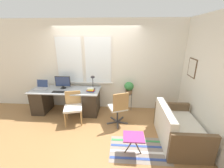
# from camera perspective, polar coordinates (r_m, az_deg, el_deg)

# --- Properties ---
(ground_plane) EXTENTS (14.00, 14.00, 0.00)m
(ground_plane) POSITION_cam_1_polar(r_m,az_deg,el_deg) (4.35, -6.95, -13.12)
(ground_plane) COLOR #9E7042
(wall_back_with_window) EXTENTS (9.00, 0.12, 2.70)m
(wall_back_with_window) POSITION_cam_1_polar(r_m,az_deg,el_deg) (4.60, -5.96, 6.92)
(wall_back_with_window) COLOR white
(wall_back_with_window) RESTS_ON ground_plane
(wall_right_with_picture) EXTENTS (0.08, 9.00, 2.70)m
(wall_right_with_picture) POSITION_cam_1_polar(r_m,az_deg,el_deg) (4.15, 29.50, 3.22)
(wall_right_with_picture) COLOR white
(wall_right_with_picture) RESTS_ON ground_plane
(desk) EXTENTS (2.01, 0.73, 0.72)m
(desk) POSITION_cam_1_polar(r_m,az_deg,el_deg) (4.72, -17.00, -5.88)
(desk) COLOR #9EA3A8
(desk) RESTS_ON ground_plane
(laptop) EXTENTS (0.36, 0.30, 0.26)m
(laptop) POSITION_cam_1_polar(r_m,az_deg,el_deg) (4.91, -25.33, -1.02)
(laptop) COLOR #B7B7BC
(laptop) RESTS_ON desk
(monitor) EXTENTS (0.46, 0.16, 0.37)m
(monitor) POSITION_cam_1_polar(r_m,az_deg,el_deg) (4.67, -18.24, 0.67)
(monitor) COLOR black
(monitor) RESTS_ON desk
(keyboard) EXTENTS (0.33, 0.13, 0.02)m
(keyboard) POSITION_cam_1_polar(r_m,az_deg,el_deg) (4.46, -19.81, -2.83)
(keyboard) COLOR black
(keyboard) RESTS_ON desk
(mouse) EXTENTS (0.05, 0.08, 0.04)m
(mouse) POSITION_cam_1_polar(r_m,az_deg,el_deg) (4.37, -16.51, -2.78)
(mouse) COLOR silver
(mouse) RESTS_ON desk
(desk_lamp) EXTENTS (0.13, 0.13, 0.41)m
(desk_lamp) POSITION_cam_1_polar(r_m,az_deg,el_deg) (4.36, -7.34, 1.85)
(desk_lamp) COLOR #2D2D33
(desk_lamp) RESTS_ON desk
(book_stack) EXTENTS (0.23, 0.17, 0.11)m
(book_stack) POSITION_cam_1_polar(r_m,az_deg,el_deg) (4.26, -8.13, -2.25)
(book_stack) COLOR #2851B2
(book_stack) RESTS_ON desk
(desk_chair_wooden) EXTENTS (0.55, 0.56, 0.82)m
(desk_chair_wooden) POSITION_cam_1_polar(r_m,az_deg,el_deg) (4.15, -14.60, -8.14)
(desk_chair_wooden) COLOR #B2844C
(desk_chair_wooden) RESTS_ON ground_plane
(office_chair_swivel) EXTENTS (0.57, 0.57, 0.93)m
(office_chair_swivel) POSITION_cam_1_polar(r_m,az_deg,el_deg) (3.89, 2.50, -8.81)
(office_chair_swivel) COLOR #47474C
(office_chair_swivel) RESTS_ON ground_plane
(couch_loveseat) EXTENTS (0.83, 1.35, 0.79)m
(couch_loveseat) POSITION_cam_1_polar(r_m,az_deg,el_deg) (3.73, 23.70, -15.65)
(couch_loveseat) COLOR white
(couch_loveseat) RESTS_ON ground_plane
(plant_stand) EXTENTS (0.21, 0.21, 0.57)m
(plant_stand) POSITION_cam_1_polar(r_m,az_deg,el_deg) (4.59, 6.35, -4.59)
(plant_stand) COLOR #333338
(plant_stand) RESTS_ON ground_plane
(potted_plant) EXTENTS (0.28, 0.28, 0.36)m
(potted_plant) POSITION_cam_1_polar(r_m,az_deg,el_deg) (4.48, 6.48, -1.22)
(potted_plant) COLOR brown
(potted_plant) RESTS_ON plant_stand
(floor_rug_striped) EXTENTS (1.20, 0.77, 0.01)m
(floor_rug_striped) POSITION_cam_1_polar(r_m,az_deg,el_deg) (3.43, 10.20, -23.25)
(floor_rug_striped) COLOR gray
(floor_rug_striped) RESTS_ON ground_plane
(folding_stool) EXTENTS (0.40, 0.34, 0.41)m
(folding_stool) POSITION_cam_1_polar(r_m,az_deg,el_deg) (3.10, 8.24, -19.65)
(folding_stool) COLOR #93337A
(folding_stool) RESTS_ON ground_plane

